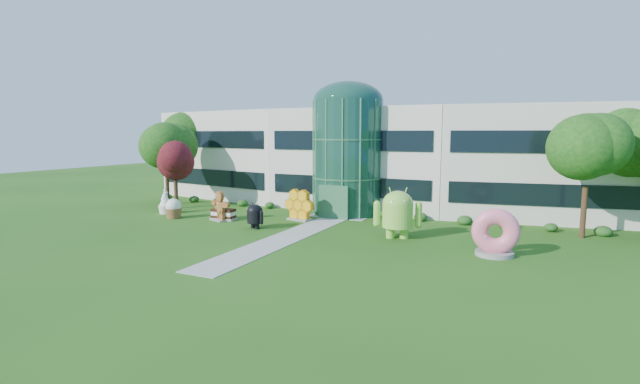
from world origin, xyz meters
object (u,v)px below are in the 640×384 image
at_px(android_black, 255,214).
at_px(gingerbread, 220,206).
at_px(donut, 495,232).
at_px(android_green, 398,210).

height_order(android_black, gingerbread, gingerbread).
bearing_deg(gingerbread, donut, 15.75).
bearing_deg(gingerbread, android_black, 2.75).
relative_size(android_green, gingerbread, 1.43).
relative_size(donut, gingerbread, 1.05).
xyz_separation_m(android_green, gingerbread, (-14.66, -0.17, -0.67)).
bearing_deg(gingerbread, android_green, 21.07).
distance_m(android_green, donut, 6.65).
xyz_separation_m(android_black, donut, (16.76, -0.36, 0.33)).
bearing_deg(donut, gingerbread, 167.34).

